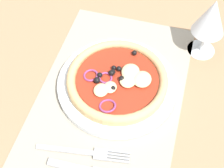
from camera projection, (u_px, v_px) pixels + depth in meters
The scene contains 6 objects.
ground_plane at pixel (111, 97), 71.99cm from camera, with size 190.00×140.00×2.40cm, color #9E7A56.
placemat at pixel (111, 93), 70.85cm from camera, with size 46.70×30.01×0.40cm, color #A39984.
plate at pixel (117, 84), 71.07cm from camera, with size 25.59×25.59×1.47cm, color white.
pizza at pixel (118, 80), 69.55cm from camera, with size 21.43×21.43×2.66cm.
fork at pixel (88, 153), 62.45cm from camera, with size 4.00×18.04×0.44cm.
wine_glass at pixel (211, 18), 70.10cm from camera, with size 7.20×7.20×14.90cm.
Camera 1 is at (38.18, 10.76, 58.94)cm, focal length 53.07 mm.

